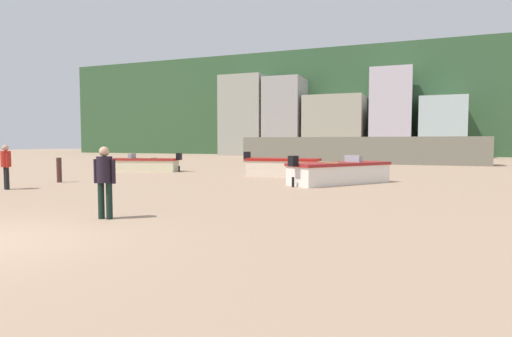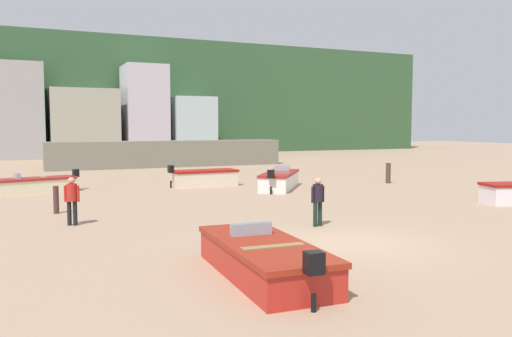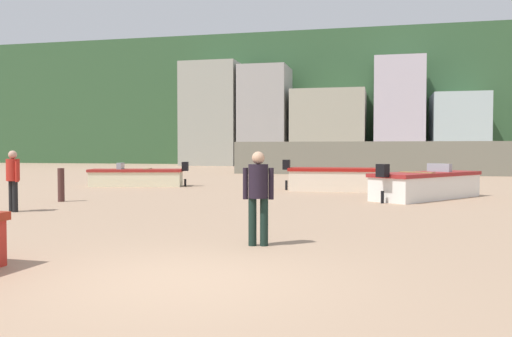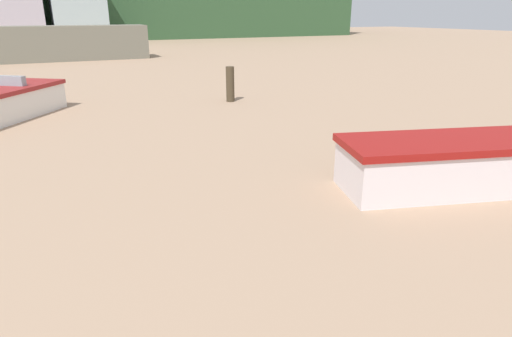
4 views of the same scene
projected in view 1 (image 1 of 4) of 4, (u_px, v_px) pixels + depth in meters
headland_hill at (371, 110)px, 68.29m from camera, size 90.00×32.00×14.00m
harbor_pier at (358, 150)px, 34.20m from camera, size 19.16×2.40×2.14m
townhouse_far_left at (248, 116)px, 56.03m from camera, size 5.66×6.67×10.29m
townhouse_left at (285, 117)px, 53.35m from camera, size 4.65×5.03×9.77m
townhouse_centre_left at (336, 127)px, 52.01m from camera, size 6.98×6.78×7.30m
townhouse_right at (391, 113)px, 48.94m from camera, size 4.54×5.37×10.12m
townhouse_far_right at (441, 128)px, 47.64m from camera, size 4.84×6.46×6.72m
boat_cream_1 at (144, 165)px, 24.77m from camera, size 4.40×2.17×1.09m
boat_white_2 at (339, 173)px, 17.36m from camera, size 3.92×4.56×1.20m
boat_cream_4 at (283, 167)px, 21.10m from camera, size 3.90×1.58×1.23m
mooring_post_mid_beach at (59, 170)px, 17.98m from camera, size 0.21×0.21×1.06m
beach_walker_foreground at (105, 177)px, 9.36m from camera, size 0.54×0.39×1.62m
beach_walker_distant at (6, 163)px, 15.25m from camera, size 0.51×0.46×1.62m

